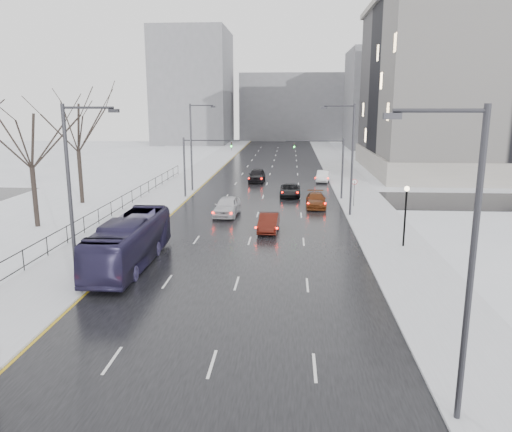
% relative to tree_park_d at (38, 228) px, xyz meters
% --- Properties ---
extents(road, '(16.00, 150.00, 0.04)m').
position_rel_tree_park_d_xyz_m(road, '(17.80, 26.00, 0.02)').
color(road, black).
rests_on(road, ground).
extents(cross_road, '(130.00, 10.00, 0.04)m').
position_rel_tree_park_d_xyz_m(cross_road, '(17.80, 14.00, 0.02)').
color(cross_road, black).
rests_on(cross_road, ground).
extents(sidewalk_left, '(5.00, 150.00, 0.16)m').
position_rel_tree_park_d_xyz_m(sidewalk_left, '(7.30, 26.00, 0.08)').
color(sidewalk_left, silver).
rests_on(sidewalk_left, ground).
extents(sidewalk_right, '(5.00, 150.00, 0.16)m').
position_rel_tree_park_d_xyz_m(sidewalk_right, '(28.30, 26.00, 0.08)').
color(sidewalk_right, silver).
rests_on(sidewalk_right, ground).
extents(park_strip, '(14.00, 150.00, 0.12)m').
position_rel_tree_park_d_xyz_m(park_strip, '(-2.20, 26.00, 0.06)').
color(park_strip, white).
rests_on(park_strip, ground).
extents(tree_park_d, '(8.75, 8.75, 12.50)m').
position_rel_tree_park_d_xyz_m(tree_park_d, '(0.00, 0.00, 0.00)').
color(tree_park_d, black).
rests_on(tree_park_d, ground).
extents(tree_park_e, '(9.45, 9.45, 13.50)m').
position_rel_tree_park_d_xyz_m(tree_park_e, '(-0.40, 10.00, 0.00)').
color(tree_park_e, black).
rests_on(tree_park_e, ground).
extents(iron_fence, '(0.06, 70.00, 1.30)m').
position_rel_tree_park_d_xyz_m(iron_fence, '(4.80, -4.00, 0.91)').
color(iron_fence, black).
rests_on(iron_fence, sidewalk_left).
extents(streetlight_r_near, '(2.95, 0.25, 10.00)m').
position_rel_tree_park_d_xyz_m(streetlight_r_near, '(25.97, -24.00, 5.62)').
color(streetlight_r_near, '#2D2D33').
rests_on(streetlight_r_near, ground).
extents(streetlight_r_mid, '(2.95, 0.25, 10.00)m').
position_rel_tree_park_d_xyz_m(streetlight_r_mid, '(25.97, 6.00, 5.62)').
color(streetlight_r_mid, '#2D2D33').
rests_on(streetlight_r_mid, ground).
extents(streetlight_l_near, '(2.95, 0.25, 10.00)m').
position_rel_tree_park_d_xyz_m(streetlight_l_near, '(9.63, -14.00, 5.62)').
color(streetlight_l_near, '#2D2D33').
rests_on(streetlight_l_near, ground).
extents(streetlight_l_far, '(2.95, 0.25, 10.00)m').
position_rel_tree_park_d_xyz_m(streetlight_l_far, '(9.63, 18.00, 5.62)').
color(streetlight_l_far, '#2D2D33').
rests_on(streetlight_l_far, ground).
extents(lamppost_r_mid, '(0.36, 0.36, 4.28)m').
position_rel_tree_park_d_xyz_m(lamppost_r_mid, '(28.80, -4.00, 2.94)').
color(lamppost_r_mid, black).
rests_on(lamppost_r_mid, sidewalk_right).
extents(mast_signal_right, '(6.10, 0.33, 6.50)m').
position_rel_tree_park_d_xyz_m(mast_signal_right, '(25.13, 14.00, 4.11)').
color(mast_signal_right, '#2D2D33').
rests_on(mast_signal_right, ground).
extents(mast_signal_left, '(6.10, 0.33, 6.50)m').
position_rel_tree_park_d_xyz_m(mast_signal_left, '(10.47, 14.00, 4.11)').
color(mast_signal_left, '#2D2D33').
rests_on(mast_signal_left, ground).
extents(no_uturn_sign, '(0.60, 0.06, 2.70)m').
position_rel_tree_park_d_xyz_m(no_uturn_sign, '(27.00, 10.00, 2.30)').
color(no_uturn_sign, '#2D2D33').
rests_on(no_uturn_sign, sidewalk_right).
extents(bldg_far_right, '(24.00, 20.00, 22.00)m').
position_rel_tree_park_d_xyz_m(bldg_far_right, '(45.80, 81.00, 11.00)').
color(bldg_far_right, slate).
rests_on(bldg_far_right, ground).
extents(bldg_far_left, '(18.00, 22.00, 28.00)m').
position_rel_tree_park_d_xyz_m(bldg_far_left, '(-4.20, 91.00, 14.00)').
color(bldg_far_left, slate).
rests_on(bldg_far_left, ground).
extents(bldg_far_center, '(30.00, 18.00, 18.00)m').
position_rel_tree_park_d_xyz_m(bldg_far_center, '(21.80, 106.00, 9.00)').
color(bldg_far_center, slate).
rests_on(bldg_far_center, ground).
extents(bus, '(2.55, 10.88, 3.03)m').
position_rel_tree_park_d_xyz_m(bus, '(10.80, -9.21, 1.56)').
color(bus, '#252140').
rests_on(bus, road).
extents(sedan_center_near, '(2.35, 5.17, 1.72)m').
position_rel_tree_park_d_xyz_m(sedan_center_near, '(15.06, 5.48, 0.90)').
color(sedan_center_near, silver).
rests_on(sedan_center_near, road).
extents(sedan_right_near, '(1.67, 4.33, 1.41)m').
position_rel_tree_park_d_xyz_m(sedan_right_near, '(19.08, 0.02, 0.74)').
color(sedan_right_near, '#41110B').
rests_on(sedan_right_near, road).
extents(sedan_right_cross, '(2.24, 4.79, 1.33)m').
position_rel_tree_park_d_xyz_m(sedan_right_cross, '(20.75, 15.56, 0.70)').
color(sedan_right_cross, black).
rests_on(sedan_right_cross, road).
extents(sedan_right_far, '(2.01, 4.79, 1.38)m').
position_rel_tree_park_d_xyz_m(sedan_right_far, '(23.30, 9.86, 0.73)').
color(sedan_right_far, '#602A10').
rests_on(sedan_right_far, road).
extents(sedan_center_far, '(2.11, 5.05, 1.71)m').
position_rel_tree_park_d_xyz_m(sedan_center_far, '(16.38, 25.87, 0.89)').
color(sedan_center_far, black).
rests_on(sedan_center_far, road).
extents(sedan_right_distant, '(2.08, 4.48, 1.42)m').
position_rel_tree_park_d_xyz_m(sedan_right_distant, '(25.00, 26.45, 0.75)').
color(sedan_right_distant, white).
rests_on(sedan_right_distant, road).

